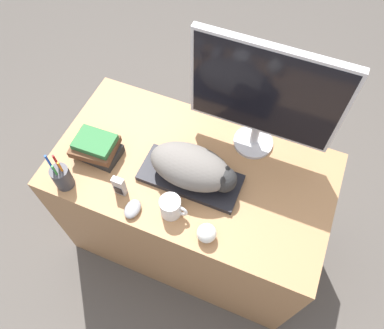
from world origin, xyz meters
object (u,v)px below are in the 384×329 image
cat (194,168)px  baseball (207,233)px  keyboard (190,178)px  computer_mouse (133,209)px  coffee_mug (171,207)px  book_stack (96,148)px  phone (119,186)px  pen_cup (62,177)px  monitor (264,96)px

cat → baseball: bearing=-56.8°
keyboard → cat: (0.02, 0.00, 0.09)m
cat → computer_mouse: cat is taller
coffee_mug → baseball: bearing=-14.6°
cat → computer_mouse: 0.29m
keyboard → computer_mouse: 0.27m
baseball → book_stack: 0.59m
baseball → phone: size_ratio=0.72×
pen_cup → baseball: bearing=0.6°
monitor → phone: bearing=-134.1°
pen_cup → monitor: bearing=36.7°
keyboard → baseball: bearing=-54.0°
computer_mouse → coffee_mug: (0.14, 0.05, 0.03)m
baseball → pen_cup: bearing=-179.4°
monitor → computer_mouse: monitor is taller
cat → book_stack: bearing=-175.1°
phone → book_stack: size_ratio=0.53×
computer_mouse → cat: bearing=52.1°
baseball → keyboard: bearing=126.0°
keyboard → phone: bearing=-145.2°
cat → book_stack: (-0.43, -0.04, -0.05)m
baseball → monitor: bearing=86.0°
baseball → phone: (-0.39, 0.04, 0.01)m
coffee_mug → cat: bearing=80.6°
keyboard → cat: cat is taller
computer_mouse → baseball: bearing=1.8°
pen_cup → baseball: pen_cup is taller
keyboard → monitor: 0.44m
monitor → coffee_mug: monitor is taller
keyboard → coffee_mug: (-0.01, -0.17, 0.04)m
baseball → book_stack: book_stack is taller
book_stack → pen_cup: bearing=-106.2°
book_stack → computer_mouse: bearing=-35.1°
phone → keyboard: bearing=34.8°
coffee_mug → pen_cup: 0.46m
monitor → computer_mouse: (-0.34, -0.49, -0.29)m
coffee_mug → baseball: (0.16, -0.04, -0.01)m
coffee_mug → baseball: 0.17m
phone → pen_cup: bearing=-167.3°
pen_cup → phone: 0.24m
keyboard → computer_mouse: size_ratio=4.87×
coffee_mug → phone: (-0.22, 0.00, 0.00)m
pen_cup → book_stack: bearing=73.8°
cat → book_stack: 0.43m
keyboard → book_stack: (-0.41, -0.04, 0.04)m
baseball → book_stack: bearing=163.1°
monitor → pen_cup: (-0.65, -0.48, -0.25)m
keyboard → coffee_mug: bearing=-94.2°
pen_cup → phone: pen_cup is taller
monitor → baseball: size_ratio=7.72×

